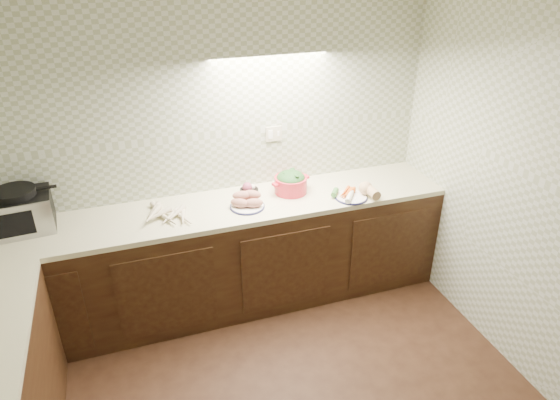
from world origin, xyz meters
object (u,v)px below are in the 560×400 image
object	(u,v)px
parsnip_pile	(171,209)
onion_bowl	(249,190)
toaster_oven	(19,211)
dutch_oven	(291,182)
veg_plate	(357,192)
sweet_potato_plate	(247,201)

from	to	relation	value
parsnip_pile	onion_bowl	xyz separation A→B (m)	(0.61, 0.09, 0.01)
toaster_oven	dutch_oven	xyz separation A→B (m)	(1.95, -0.06, -0.05)
parsnip_pile	onion_bowl	world-z (taller)	onion_bowl
toaster_oven	veg_plate	size ratio (longest dim) A/B	1.28
toaster_oven	sweet_potato_plate	xyz separation A→B (m)	(1.56, -0.19, -0.10)
onion_bowl	veg_plate	distance (m)	0.84
sweet_potato_plate	veg_plate	distance (m)	0.86
dutch_oven	toaster_oven	bearing A→B (deg)	165.24
toaster_oven	onion_bowl	bearing A→B (deg)	-4.51
dutch_oven	veg_plate	bearing A→B (deg)	-40.89
sweet_potato_plate	veg_plate	world-z (taller)	same
sweet_potato_plate	parsnip_pile	bearing A→B (deg)	171.16
onion_bowl	veg_plate	size ratio (longest dim) A/B	0.41
sweet_potato_plate	dutch_oven	bearing A→B (deg)	17.59
toaster_oven	dutch_oven	bearing A→B (deg)	-6.04
parsnip_pile	dutch_oven	bearing A→B (deg)	2.35
toaster_oven	onion_bowl	world-z (taller)	toaster_oven
onion_bowl	sweet_potato_plate	bearing A→B (deg)	-109.75
sweet_potato_plate	dutch_oven	distance (m)	0.41
parsnip_pile	dutch_oven	world-z (taller)	dutch_oven
toaster_oven	veg_plate	world-z (taller)	toaster_oven
dutch_oven	sweet_potato_plate	bearing A→B (deg)	-175.35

